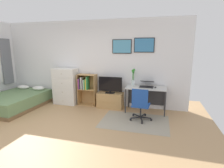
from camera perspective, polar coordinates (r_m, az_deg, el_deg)
The scene contains 14 objects.
ground_plane at distance 4.11m, azimuth -19.77°, elevation -15.93°, with size 7.20×7.20×0.00m, color tan.
wall_back_with_posters at distance 5.81m, azimuth -6.75°, elevation 6.71°, with size 6.12×0.09×2.70m.
area_rug at distance 4.65m, azimuth 7.30°, elevation -11.89°, with size 1.70×1.20×0.01m, color #9E937F.
bed at distance 6.34m, azimuth -28.72°, elevation -4.73°, with size 1.46×1.96×0.56m.
dresser at distance 6.04m, azimuth -14.76°, elevation -0.71°, with size 0.77×0.46×1.20m.
bookshelf at distance 5.78m, azimuth -8.38°, elevation -1.00°, with size 0.59×0.30×1.02m.
tv_stand at distance 5.55m, azimuth -0.54°, elevation -5.26°, with size 0.79×0.41×0.47m.
television at distance 5.41m, azimuth -0.61°, elevation -0.38°, with size 0.74×0.16×0.51m.
desk at distance 5.26m, azimuth 10.98°, elevation -2.31°, with size 1.15×0.58×0.74m.
office_chair at distance 4.55m, azimuth 9.16°, elevation -6.34°, with size 0.57×0.58×0.86m.
laptop at distance 5.22m, azimuth 11.21°, elevation -0.11°, with size 0.41×0.44×0.17m.
computer_mouse at distance 5.10m, azimuth 13.86°, elevation -1.09°, with size 0.06×0.10×0.03m, color #262628.
bamboo_vase at distance 5.32m, azimuth 6.86°, elevation 2.34°, with size 0.11×0.10×0.50m.
wine_glass at distance 5.12m, azimuth 7.27°, elevation 0.57°, with size 0.07×0.07×0.18m.
Camera 1 is at (2.19, -2.94, 1.86)m, focal length 28.25 mm.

